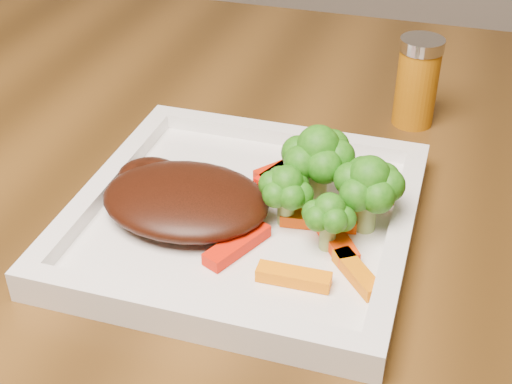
# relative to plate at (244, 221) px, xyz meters

# --- Properties ---
(plate) EXTENTS (0.27, 0.27, 0.01)m
(plate) POSITION_rel_plate_xyz_m (0.00, 0.00, 0.00)
(plate) COLOR white
(plate) RESTS_ON dining_table
(steak) EXTENTS (0.14, 0.11, 0.03)m
(steak) POSITION_rel_plate_xyz_m (-0.05, -0.01, 0.02)
(steak) COLOR #331107
(steak) RESTS_ON plate
(broccoli_0) EXTENTS (0.08, 0.08, 0.07)m
(broccoli_0) POSITION_rel_plate_xyz_m (0.05, 0.04, 0.04)
(broccoli_0) COLOR #227713
(broccoli_0) RESTS_ON plate
(broccoli_1) EXTENTS (0.08, 0.08, 0.06)m
(broccoli_1) POSITION_rel_plate_xyz_m (0.10, 0.01, 0.04)
(broccoli_1) COLOR #246611
(broccoli_1) RESTS_ON plate
(broccoli_2) EXTENTS (0.06, 0.06, 0.06)m
(broccoli_2) POSITION_rel_plate_xyz_m (0.07, -0.02, 0.04)
(broccoli_2) COLOR #397713
(broccoli_2) RESTS_ON plate
(broccoli_3) EXTENTS (0.05, 0.05, 0.06)m
(broccoli_3) POSITION_rel_plate_xyz_m (0.04, -0.00, 0.04)
(broccoli_3) COLOR #116614
(broccoli_3) RESTS_ON plate
(carrot_0) EXTENTS (0.05, 0.02, 0.01)m
(carrot_0) POSITION_rel_plate_xyz_m (0.06, -0.07, 0.01)
(carrot_0) COLOR orange
(carrot_0) RESTS_ON plate
(carrot_1) EXTENTS (0.04, 0.05, 0.01)m
(carrot_1) POSITION_rel_plate_xyz_m (0.10, -0.05, 0.01)
(carrot_1) COLOR orange
(carrot_1) RESTS_ON plate
(carrot_2) EXTENTS (0.04, 0.06, 0.01)m
(carrot_2) POSITION_rel_plate_xyz_m (0.01, -0.05, 0.01)
(carrot_2) COLOR red
(carrot_2) RESTS_ON plate
(carrot_3) EXTENTS (0.06, 0.04, 0.01)m
(carrot_3) POSITION_rel_plate_xyz_m (0.10, 0.05, 0.01)
(carrot_3) COLOR #ED4403
(carrot_3) RESTS_ON plate
(carrot_4) EXTENTS (0.04, 0.05, 0.01)m
(carrot_4) POSITION_rel_plate_xyz_m (0.01, 0.07, 0.01)
(carrot_4) COLOR red
(carrot_4) RESTS_ON plate
(carrot_5) EXTENTS (0.05, 0.06, 0.01)m
(carrot_5) POSITION_rel_plate_xyz_m (0.08, -0.01, 0.01)
(carrot_5) COLOR #FF3804
(carrot_5) RESTS_ON plate
(carrot_6) EXTENTS (0.06, 0.02, 0.01)m
(carrot_6) POSITION_rel_plate_xyz_m (0.06, 0.00, 0.01)
(carrot_6) COLOR #CF4003
(carrot_6) RESTS_ON plate
(spice_shaker) EXTENTS (0.05, 0.05, 0.09)m
(spice_shaker) POSITION_rel_plate_xyz_m (0.11, 0.22, 0.04)
(spice_shaker) COLOR #A75F09
(spice_shaker) RESTS_ON dining_table
(carrot_7) EXTENTS (0.03, 0.05, 0.01)m
(carrot_7) POSITION_rel_plate_xyz_m (0.01, 0.06, 0.01)
(carrot_7) COLOR #FF1204
(carrot_7) RESTS_ON plate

